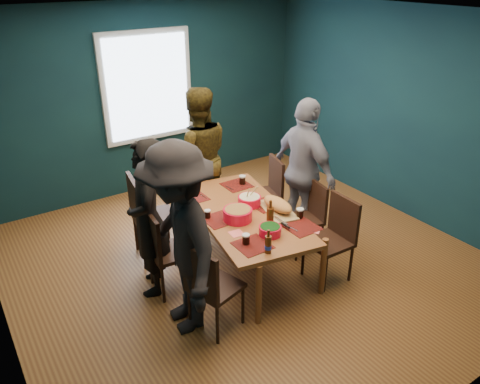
# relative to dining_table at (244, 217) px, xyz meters

# --- Properties ---
(room) EXTENTS (5.01, 5.01, 2.71)m
(room) POSITION_rel_dining_table_xyz_m (0.07, 0.34, 0.73)
(room) COLOR brown
(room) RESTS_ON ground
(dining_table) EXTENTS (1.24, 1.99, 0.70)m
(dining_table) POSITION_rel_dining_table_xyz_m (0.00, 0.00, 0.00)
(dining_table) COLOR #97572D
(dining_table) RESTS_ON floor
(chair_left_far) EXTENTS (0.53, 0.53, 1.02)m
(chair_left_far) POSITION_rel_dining_table_xyz_m (-0.81, 0.79, -0.04)
(chair_left_far) COLOR black
(chair_left_far) RESTS_ON floor
(chair_left_mid) EXTENTS (0.46, 0.46, 0.94)m
(chair_left_mid) POSITION_rel_dining_table_xyz_m (-0.92, 0.09, -0.09)
(chair_left_mid) COLOR black
(chair_left_mid) RESTS_ON floor
(chair_left_near) EXTENTS (0.51, 0.51, 0.92)m
(chair_left_near) POSITION_rel_dining_table_xyz_m (-0.84, -0.68, -0.10)
(chair_left_near) COLOR black
(chair_left_near) RESTS_ON floor
(chair_right_far) EXTENTS (0.51, 0.51, 0.92)m
(chair_right_far) POSITION_rel_dining_table_xyz_m (0.80, 0.61, -0.10)
(chair_right_far) COLOR black
(chair_right_far) RESTS_ON floor
(chair_right_mid) EXTENTS (0.45, 0.45, 0.86)m
(chair_right_mid) POSITION_rel_dining_table_xyz_m (0.85, -0.13, -0.14)
(chair_right_mid) COLOR black
(chair_right_mid) RESTS_ON floor
(chair_right_near) EXTENTS (0.43, 0.43, 0.93)m
(chair_right_near) POSITION_rel_dining_table_xyz_m (0.72, -0.68, -0.09)
(chair_right_near) COLOR black
(chair_right_near) RESTS_ON floor
(person_far_left) EXTENTS (0.61, 0.72, 1.67)m
(person_far_left) POSITION_rel_dining_table_xyz_m (-1.00, 0.22, 0.19)
(person_far_left) COLOR black
(person_far_left) RESTS_ON floor
(person_back) EXTENTS (1.05, 0.93, 1.80)m
(person_back) POSITION_rel_dining_table_xyz_m (0.13, 1.24, 0.26)
(person_back) COLOR black
(person_back) RESTS_ON floor
(person_right) EXTENTS (0.47, 1.05, 1.77)m
(person_right) POSITION_rel_dining_table_xyz_m (0.99, 0.17, 0.25)
(person_right) COLOR silver
(person_right) RESTS_ON floor
(person_near_left) EXTENTS (0.84, 1.27, 1.84)m
(person_near_left) POSITION_rel_dining_table_xyz_m (-0.99, -0.45, 0.28)
(person_near_left) COLOR black
(person_near_left) RESTS_ON floor
(bowl_salad) EXTENTS (0.31, 0.31, 0.13)m
(bowl_salad) POSITION_rel_dining_table_xyz_m (-0.15, -0.11, 0.13)
(bowl_salad) COLOR red
(bowl_salad) RESTS_ON dining_table
(bowl_dumpling) EXTENTS (0.26, 0.26, 0.24)m
(bowl_dumpling) POSITION_rel_dining_table_xyz_m (0.14, 0.10, 0.12)
(bowl_dumpling) COLOR red
(bowl_dumpling) RESTS_ON dining_table
(bowl_herbs) EXTENTS (0.22, 0.22, 0.10)m
(bowl_herbs) POSITION_rel_dining_table_xyz_m (-0.05, -0.54, 0.12)
(bowl_herbs) COLOR red
(bowl_herbs) RESTS_ON dining_table
(cutting_board) EXTENTS (0.39, 0.69, 0.15)m
(cutting_board) POSITION_rel_dining_table_xyz_m (0.31, -0.19, 0.13)
(cutting_board) COLOR tan
(cutting_board) RESTS_ON dining_table
(small_bowl) EXTENTS (0.15, 0.15, 0.06)m
(small_bowl) POSITION_rel_dining_table_xyz_m (-0.36, 0.65, 0.10)
(small_bowl) COLOR black
(small_bowl) RESTS_ON dining_table
(beer_bottle_a) EXTENTS (0.07, 0.07, 0.24)m
(beer_bottle_a) POSITION_rel_dining_table_xyz_m (-0.25, -0.78, 0.15)
(beer_bottle_a) COLOR #4E260D
(beer_bottle_a) RESTS_ON dining_table
(beer_bottle_b) EXTENTS (0.07, 0.07, 0.29)m
(beer_bottle_b) POSITION_rel_dining_table_xyz_m (0.06, -0.39, 0.18)
(beer_bottle_b) COLOR #4E260D
(beer_bottle_b) RESTS_ON dining_table
(cola_glass_a) EXTENTS (0.08, 0.08, 0.11)m
(cola_glass_a) POSITION_rel_dining_table_xyz_m (-0.34, -0.55, 0.12)
(cola_glass_a) COLOR black
(cola_glass_a) RESTS_ON dining_table
(cola_glass_b) EXTENTS (0.08, 0.08, 0.11)m
(cola_glass_b) POSITION_rel_dining_table_xyz_m (0.42, -0.44, 0.12)
(cola_glass_b) COLOR black
(cola_glass_b) RESTS_ON dining_table
(cola_glass_c) EXTENTS (0.08, 0.08, 0.11)m
(cola_glass_c) POSITION_rel_dining_table_xyz_m (0.38, 0.59, 0.13)
(cola_glass_c) COLOR black
(cola_glass_c) RESTS_ON dining_table
(cola_glass_d) EXTENTS (0.07, 0.07, 0.09)m
(cola_glass_d) POSITION_rel_dining_table_xyz_m (-0.39, 0.10, 0.12)
(cola_glass_d) COLOR black
(cola_glass_d) RESTS_ON dining_table
(napkin_a) EXTENTS (0.12, 0.12, 0.00)m
(napkin_a) POSITION_rel_dining_table_xyz_m (0.34, 0.09, 0.07)
(napkin_a) COLOR #FF706B
(napkin_a) RESTS_ON dining_table
(napkin_b) EXTENTS (0.14, 0.14, 0.00)m
(napkin_b) POSITION_rel_dining_table_xyz_m (-0.31, -0.34, 0.07)
(napkin_b) COLOR #FF706B
(napkin_b) RESTS_ON dining_table
(napkin_c) EXTENTS (0.21, 0.21, 0.00)m
(napkin_c) POSITION_rel_dining_table_xyz_m (0.37, -0.70, 0.07)
(napkin_c) COLOR #FF706B
(napkin_c) RESTS_ON dining_table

